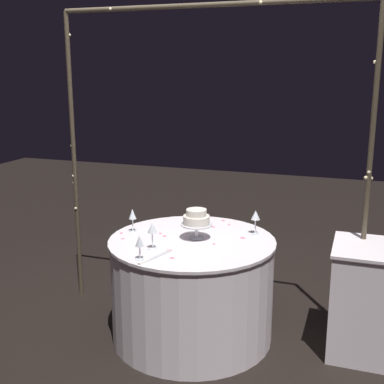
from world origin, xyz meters
name	(u,v)px	position (x,y,z in m)	size (l,w,h in m)	color
ground_plane	(192,335)	(0.00, 0.00, 0.00)	(12.00, 12.00, 0.00)	black
decorative_arch	(207,119)	(0.00, 0.33, 1.54)	(2.31, 0.05, 2.33)	#473D2D
main_table	(192,288)	(0.00, 0.00, 0.37)	(1.17, 1.17, 0.73)	white
side_table	(371,300)	(1.20, 0.18, 0.38)	(0.53, 0.53, 0.76)	white
tiered_cake	(196,219)	(0.02, 0.03, 0.87)	(0.22, 0.22, 0.21)	silver
wine_glass_0	(152,229)	(-0.18, -0.26, 0.87)	(0.06, 0.06, 0.18)	silver
wine_glass_1	(132,215)	(-0.47, 0.03, 0.86)	(0.06, 0.06, 0.17)	silver
wine_glass_2	(256,216)	(0.39, 0.27, 0.87)	(0.06, 0.06, 0.17)	silver
wine_glass_3	(140,242)	(-0.18, -0.46, 0.85)	(0.06, 0.06, 0.16)	silver
cake_knife	(153,258)	(-0.11, -0.43, 0.74)	(0.11, 0.29, 0.01)	silver
rose_petal_0	(201,228)	(-0.01, 0.26, 0.74)	(0.04, 0.03, 0.00)	#EA6B84
rose_petal_1	(121,233)	(-0.53, -0.04, 0.74)	(0.03, 0.02, 0.00)	#EA6B84
rose_petal_2	(164,253)	(-0.08, -0.32, 0.74)	(0.03, 0.02, 0.00)	#EA6B84
rose_petal_3	(213,227)	(0.06, 0.32, 0.74)	(0.03, 0.02, 0.00)	#EA6B84
rose_petal_4	(172,258)	(0.00, -0.38, 0.74)	(0.03, 0.02, 0.00)	#EA6B84
rose_petal_5	(160,233)	(-0.26, 0.05, 0.74)	(0.03, 0.02, 0.00)	#EA6B84
rose_petal_6	(223,220)	(0.08, 0.50, 0.74)	(0.03, 0.02, 0.00)	#EA6B84
rose_petal_7	(205,220)	(-0.06, 0.47, 0.74)	(0.03, 0.02, 0.00)	#EA6B84
rose_petal_8	(164,236)	(-0.21, 0.00, 0.74)	(0.03, 0.02, 0.00)	#EA6B84
rose_petal_9	(141,246)	(-0.28, -0.24, 0.74)	(0.03, 0.02, 0.00)	#EA6B84
rose_petal_10	(243,238)	(0.33, 0.14, 0.74)	(0.04, 0.03, 0.00)	#EA6B84
rose_petal_11	(229,225)	(0.16, 0.41, 0.74)	(0.03, 0.02, 0.00)	#EA6B84
rose_petal_12	(169,250)	(-0.07, -0.26, 0.74)	(0.04, 0.03, 0.00)	#EA6B84
rose_petal_13	(214,244)	(0.17, -0.04, 0.74)	(0.02, 0.02, 0.00)	#EA6B84
rose_petal_14	(123,239)	(-0.46, -0.15, 0.74)	(0.03, 0.02, 0.00)	#EA6B84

